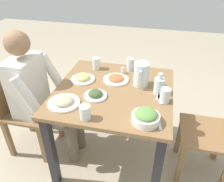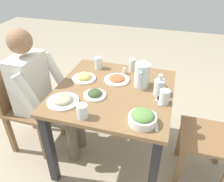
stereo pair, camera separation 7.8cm
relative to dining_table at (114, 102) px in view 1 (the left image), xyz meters
name	(u,v)px [view 1 (the left image)]	position (x,y,z in m)	size (l,w,h in m)	color
ground_plane	(113,153)	(0.00, 0.00, -0.60)	(8.00, 8.00, 0.00)	tan
dining_table	(114,102)	(0.00, 0.00, 0.00)	(0.90, 0.90, 0.73)	olive
chair_near	(21,104)	(0.06, -0.83, -0.12)	(0.40, 0.40, 0.86)	olive
chair_far	(220,130)	(0.00, 0.83, -0.12)	(0.40, 0.40, 0.86)	olive
diner_near	(39,93)	(0.06, -0.63, 0.03)	(0.48, 0.53, 1.16)	silver
water_pitcher	(141,74)	(-0.12, 0.19, 0.22)	(0.16, 0.12, 0.19)	silver
salad_bowl	(146,117)	(0.32, 0.28, 0.16)	(0.18, 0.18, 0.09)	white
plate_dolmas	(95,94)	(0.12, -0.11, 0.14)	(0.17, 0.17, 0.05)	white
plate_fries	(83,78)	(-0.09, -0.28, 0.14)	(0.20, 0.20, 0.06)	white
plate_rice_curry	(116,79)	(-0.14, -0.01, 0.14)	(0.21, 0.21, 0.04)	white
plate_beans	(64,102)	(0.26, -0.30, 0.14)	(0.23, 0.23, 0.05)	white
water_glass_far_right	(85,112)	(0.38, -0.10, 0.17)	(0.07, 0.07, 0.10)	silver
water_glass_far_left	(96,63)	(-0.31, -0.23, 0.17)	(0.07, 0.07, 0.11)	silver
water_glass_near_left	(130,64)	(-0.35, 0.07, 0.18)	(0.06, 0.06, 0.11)	silver
water_glass_center	(165,95)	(0.07, 0.39, 0.17)	(0.07, 0.07, 0.11)	silver
oil_carafe	(159,86)	(-0.04, 0.34, 0.18)	(0.08, 0.08, 0.16)	silver
salt_shaker	(123,70)	(-0.28, 0.02, 0.15)	(0.03, 0.03, 0.05)	white
fork_near	(161,94)	(-0.01, 0.36, 0.12)	(0.17, 0.03, 0.01)	silver
knife_near	(159,120)	(0.29, 0.36, 0.12)	(0.18, 0.02, 0.01)	silver
fork_far	(160,97)	(0.03, 0.35, 0.12)	(0.17, 0.03, 0.01)	silver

